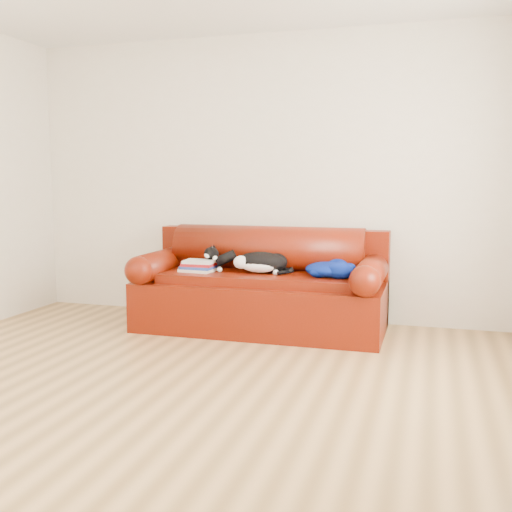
{
  "coord_description": "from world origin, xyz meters",
  "views": [
    {
      "loc": [
        1.55,
        -3.37,
        1.29
      ],
      "look_at": [
        0.15,
        1.35,
        0.66
      ],
      "focal_mm": 42.0,
      "sensor_mm": 36.0,
      "label": 1
    }
  ],
  "objects_px": {
    "cat": "(260,263)",
    "blanket": "(330,269)",
    "book_stack": "(199,266)",
    "sofa_base": "(261,302)"
  },
  "relations": [
    {
      "from": "book_stack",
      "to": "cat",
      "type": "xyz_separation_m",
      "value": [
        0.54,
        0.06,
        0.04
      ]
    },
    {
      "from": "cat",
      "to": "blanket",
      "type": "distance_m",
      "value": 0.59
    },
    {
      "from": "book_stack",
      "to": "blanket",
      "type": "bearing_deg",
      "value": 3.69
    },
    {
      "from": "cat",
      "to": "blanket",
      "type": "relative_size",
      "value": 1.35
    },
    {
      "from": "cat",
      "to": "blanket",
      "type": "xyz_separation_m",
      "value": [
        0.59,
        0.01,
        -0.03
      ]
    },
    {
      "from": "book_stack",
      "to": "blanket",
      "type": "relative_size",
      "value": 0.63
    },
    {
      "from": "sofa_base",
      "to": "cat",
      "type": "bearing_deg",
      "value": -81.48
    },
    {
      "from": "blanket",
      "to": "sofa_base",
      "type": "bearing_deg",
      "value": 177.3
    },
    {
      "from": "cat",
      "to": "book_stack",
      "type": "bearing_deg",
      "value": 171.83
    },
    {
      "from": "book_stack",
      "to": "sofa_base",
      "type": "bearing_deg",
      "value": 10.78
    }
  ]
}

